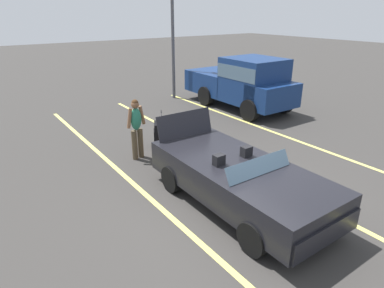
{
  "coord_description": "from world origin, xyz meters",
  "views": [
    {
      "loc": [
        4.33,
        -4.24,
        3.79
      ],
      "look_at": [
        -1.8,
        0.11,
        0.75
      ],
      "focal_mm": 31.1,
      "sensor_mm": 36.0,
      "label": 1
    }
  ],
  "objects": [
    {
      "name": "parked_pickup_truck_near",
      "position": [
        -5.24,
        5.14,
        1.11
      ],
      "size": [
        5.02,
        2.13,
        2.1
      ],
      "rotation": [
        0.0,
        0.0,
        -0.01
      ],
      "color": "navy",
      "rests_on": "ground_plane"
    },
    {
      "name": "parking_lamp_post",
      "position": [
        -8.5,
        3.85,
        3.19
      ],
      "size": [
        0.5,
        0.24,
        5.54
      ],
      "color": "#4C4C51",
      "rests_on": "ground_plane"
    },
    {
      "name": "lot_line_near",
      "position": [
        0.0,
        -1.38,
        0.0
      ],
      "size": [
        18.0,
        0.12,
        0.01
      ],
      "primitive_type": "cube",
      "color": "#EAE066",
      "rests_on": "ground_plane"
    },
    {
      "name": "suitcase_small_carryon",
      "position": [
        -2.58,
        0.06,
        0.25
      ],
      "size": [
        0.37,
        0.26,
        0.85
      ],
      "rotation": [
        0.0,
        0.0,
        1.76
      ],
      "color": "orange",
      "rests_on": "ground_plane"
    },
    {
      "name": "traveler_person",
      "position": [
        -3.34,
        -0.61,
        0.93
      ],
      "size": [
        0.28,
        0.61,
        1.65
      ],
      "rotation": [
        0.0,
        0.0,
        0.2
      ],
      "color": "#4C3F2D",
      "rests_on": "ground_plane"
    },
    {
      "name": "lot_line_far",
      "position": [
        0.0,
        4.02,
        0.0
      ],
      "size": [
        18.0,
        0.12,
        0.01
      ],
      "primitive_type": "cube",
      "color": "#EAE066",
      "rests_on": "ground_plane"
    },
    {
      "name": "suitcase_large_black",
      "position": [
        -3.71,
        0.29,
        0.37
      ],
      "size": [
        0.56,
        0.48,
        1.09
      ],
      "rotation": [
        0.0,
        0.0,
        4.21
      ],
      "color": "black",
      "rests_on": "ground_plane"
    },
    {
      "name": "suitcase_medium_bright",
      "position": [
        -3.13,
        0.98,
        0.31
      ],
      "size": [
        0.47,
        0.42,
        1.01
      ],
      "rotation": [
        0.0,
        0.0,
        1.01
      ],
      "color": "orange",
      "rests_on": "ground_plane"
    },
    {
      "name": "convertible_car",
      "position": [
        0.2,
        -0.0,
        0.59
      ],
      "size": [
        4.15,
        1.86,
        1.53
      ],
      "rotation": [
        0.0,
        0.0,
        -0.01
      ],
      "color": "black",
      "rests_on": "ground_plane"
    },
    {
      "name": "lot_line_mid",
      "position": [
        0.0,
        1.32,
        0.0
      ],
      "size": [
        18.0,
        0.12,
        0.01
      ],
      "primitive_type": "cube",
      "color": "#EAE066",
      "rests_on": "ground_plane"
    },
    {
      "name": "ground_plane",
      "position": [
        0.0,
        0.0,
        0.0
      ],
      "size": [
        80.0,
        80.0,
        0.0
      ],
      "primitive_type": "plane",
      "color": "#383533"
    }
  ]
}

